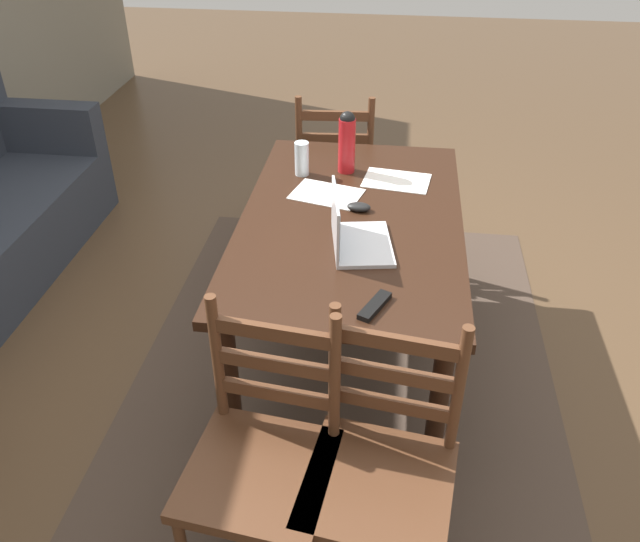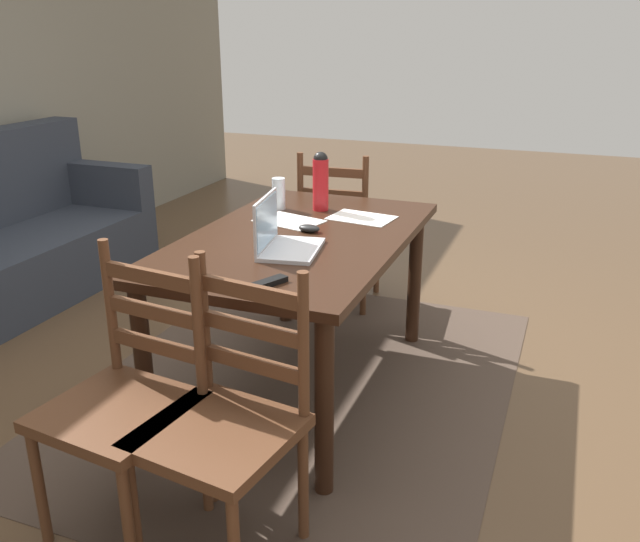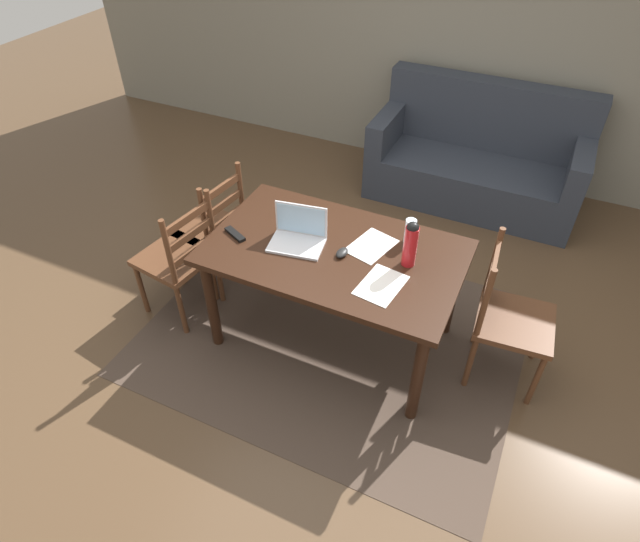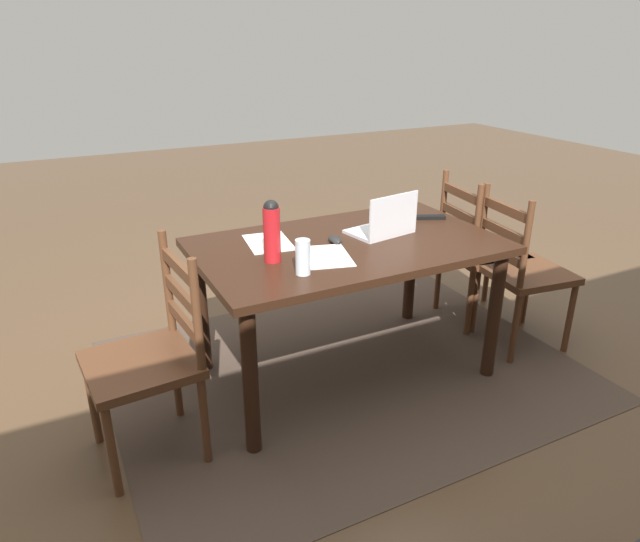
# 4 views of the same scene
# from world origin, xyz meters

# --- Properties ---
(ground_plane) EXTENTS (14.00, 14.00, 0.00)m
(ground_plane) POSITION_xyz_m (0.00, 0.00, 0.00)
(ground_plane) COLOR brown
(area_rug) EXTENTS (2.45, 1.90, 0.01)m
(area_rug) POSITION_xyz_m (0.00, 0.00, 0.00)
(area_rug) COLOR #47382D
(area_rug) RESTS_ON ground
(dining_table) EXTENTS (1.52, 0.91, 0.76)m
(dining_table) POSITION_xyz_m (0.00, 0.00, 0.66)
(dining_table) COLOR black
(dining_table) RESTS_ON ground
(chair_right_far) EXTENTS (0.47, 0.47, 0.95)m
(chair_right_far) POSITION_xyz_m (1.05, 0.18, 0.46)
(chair_right_far) COLOR #56331E
(chair_right_far) RESTS_ON ground
(chair_left_near) EXTENTS (0.50, 0.50, 0.95)m
(chair_left_near) POSITION_xyz_m (-1.05, -0.19, 0.46)
(chair_left_near) COLOR #56331E
(chair_left_near) RESTS_ON ground
(chair_left_far) EXTENTS (0.49, 0.49, 0.95)m
(chair_left_far) POSITION_xyz_m (-1.05, 0.18, 0.46)
(chair_left_far) COLOR #56331E
(chair_left_far) RESTS_ON ground
(laptop) EXTENTS (0.35, 0.27, 0.23)m
(laptop) POSITION_xyz_m (-0.23, -0.02, 0.81)
(laptop) COLOR silver
(laptop) RESTS_ON dining_table
(water_bottle) EXTENTS (0.08, 0.08, 0.29)m
(water_bottle) POSITION_xyz_m (0.43, 0.06, 0.91)
(water_bottle) COLOR red
(water_bottle) RESTS_ON dining_table
(drinking_glass) EXTENTS (0.07, 0.07, 0.16)m
(drinking_glass) POSITION_xyz_m (0.37, 0.26, 0.83)
(drinking_glass) COLOR silver
(drinking_glass) RESTS_ON dining_table
(computer_mouse) EXTENTS (0.07, 0.10, 0.03)m
(computer_mouse) POSITION_xyz_m (0.06, -0.03, 0.77)
(computer_mouse) COLOR black
(computer_mouse) RESTS_ON dining_table
(tv_remote) EXTENTS (0.17, 0.11, 0.02)m
(tv_remote) POSITION_xyz_m (-0.61, -0.13, 0.77)
(tv_remote) COLOR black
(tv_remote) RESTS_ON dining_table
(paper_stack_left) EXTENTS (0.25, 0.32, 0.00)m
(paper_stack_left) POSITION_xyz_m (0.36, -0.18, 0.76)
(paper_stack_left) COLOR white
(paper_stack_left) RESTS_ON dining_table
(paper_stack_right) EXTENTS (0.28, 0.34, 0.00)m
(paper_stack_right) POSITION_xyz_m (0.18, 0.13, 0.76)
(paper_stack_right) COLOR white
(paper_stack_right) RESTS_ON dining_table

